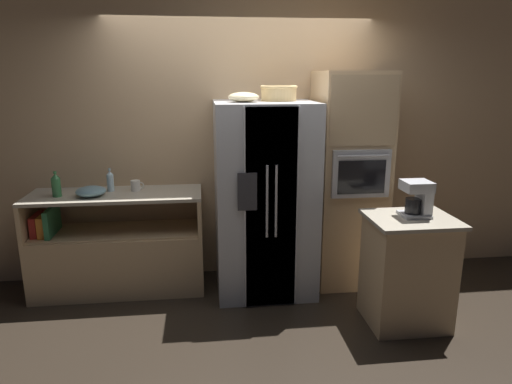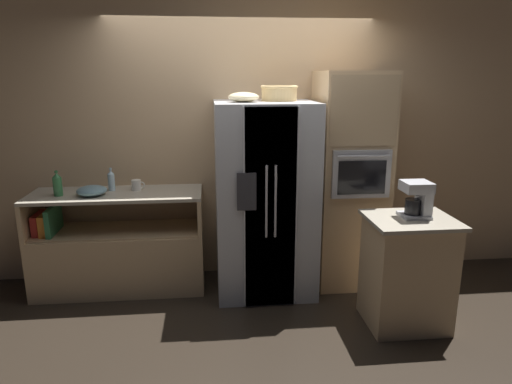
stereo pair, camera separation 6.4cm
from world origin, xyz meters
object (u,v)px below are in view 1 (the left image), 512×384
mixing_bowl (91,191)px  coffee_maker (418,197)px  mug (136,186)px  bottle_tall (56,185)px  wicker_basket (279,93)px  refrigerator (265,199)px  fruit_bowl (244,97)px  wall_oven (348,180)px  bottle_short (110,181)px

mixing_bowl → coffee_maker: bearing=-16.7°
mug → coffee_maker: coffee_maker is taller
bottle_tall → mug: size_ratio=1.87×
wicker_basket → mug: (-1.32, 0.11, -0.84)m
bottle_tall → mixing_bowl: (0.29, -0.02, -0.06)m
refrigerator → mug: refrigerator is taller
fruit_bowl → mug: size_ratio=2.17×
refrigerator → wall_oven: wall_oven is taller
refrigerator → mixing_bowl: bearing=178.0°
refrigerator → wall_oven: bearing=6.1°
wall_oven → mixing_bowl: size_ratio=7.72×
wall_oven → coffee_maker: (0.29, -0.83, 0.04)m
mug → mixing_bowl: bearing=-158.3°
bottle_tall → mixing_bowl: 0.30m
wall_oven → wicker_basket: bearing=179.8°
wall_oven → mug: size_ratio=16.54×
fruit_bowl → mixing_bowl: fruit_bowl is taller
mixing_bowl → fruit_bowl: bearing=-4.9°
wicker_basket → fruit_bowl: bearing=-155.3°
wicker_basket → bottle_tall: wicker_basket is taller
wicker_basket → mug: size_ratio=2.72×
coffee_maker → refrigerator: bearing=146.2°
bottle_short → mug: bearing=-3.3°
wall_oven → bottle_tall: (-2.66, -0.01, 0.03)m
mug → refrigerator: bearing=-9.7°
wicker_basket → fruit_bowl: (-0.33, -0.15, -0.03)m
wicker_basket → bottle_short: wicker_basket is taller
bottle_tall → bottle_short: size_ratio=1.06×
wall_oven → refrigerator: bearing=-173.9°
fruit_bowl → bottle_tall: 1.82m
fruit_bowl → bottle_tall: size_ratio=1.16×
wall_oven → bottle_short: bearing=176.7°
mug → mixing_bowl: mug is taller
bottle_short → mixing_bowl: bearing=-131.5°
wall_oven → mixing_bowl: wall_oven is taller
mug → coffee_maker: (2.29, -0.95, 0.07)m
bottle_tall → coffee_maker: size_ratio=0.80×
wicker_basket → bottle_short: bearing=175.3°
bottle_short → refrigerator: bearing=-8.7°
fruit_bowl → mug: bearing=165.0°
fruit_bowl → wicker_basket: bearing=24.7°
bottle_short → coffee_maker: coffee_maker is taller
mug → wall_oven: bearing=-3.3°
wall_oven → wicker_basket: wall_oven is taller
mug → mixing_bowl: size_ratio=0.47×
bottle_tall → coffee_maker: (2.96, -0.82, 0.01)m
refrigerator → mug: size_ratio=14.41×
wall_oven → mixing_bowl: 2.37m
wicker_basket → coffee_maker: bearing=-40.5°
mixing_bowl → wicker_basket: bearing=1.2°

